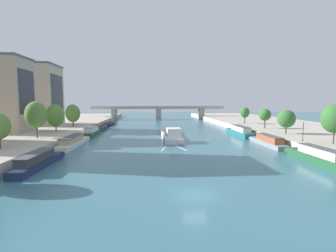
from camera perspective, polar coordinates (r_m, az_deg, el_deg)
The scene contains 24 objects.
ground_plane at distance 26.56m, azimuth 6.36°, elevation -15.85°, with size 400.00×400.00×0.00m, color #386B7A.
quay_left at distance 87.88m, azimuth -29.11°, elevation -0.72°, with size 36.00×170.00×1.92m, color #B7AD9E.
quay_right at distance 92.18m, azimuth 25.85°, elevation -0.30°, with size 36.00×170.00×1.92m, color #B7AD9E.
barge_midriver at distance 63.99m, azimuth 0.72°, elevation -2.12°, with size 4.81×20.88×3.43m.
wake_behind_barge at distance 51.12m, azimuth 1.11°, elevation -5.24°, with size 5.60×5.95×0.03m.
moored_boat_left_upstream at distance 41.00m, azimuth -28.18°, elevation -7.30°, with size 2.83×13.69×2.35m.
moored_boat_left_lone at distance 57.58m, azimuth -21.34°, elevation -3.43°, with size 3.09×16.24×2.30m.
moored_boat_left_second at distance 74.07m, azimuth -17.36°, elevation -1.22°, with size 2.82×13.18×2.63m.
moored_boat_left_far at distance 87.80m, azimuth -15.25°, elevation -0.44°, with size 2.55×12.84×2.22m.
moored_boat_left_near at distance 103.81m, azimuth -13.54°, elevation 0.49°, with size 2.67×13.53×2.08m.
moored_boat_right_gap_after at distance 45.49m, azimuth 31.61°, elevation -6.07°, with size 2.40×14.20×2.64m.
moored_boat_right_near at distance 58.70m, azimuth 22.38°, elevation -3.28°, with size 2.72×14.91×2.37m.
moored_boat_right_lone at distance 73.53m, azimuth 16.48°, elevation -1.20°, with size 3.02×16.55×2.77m.
tree_left_second at distance 59.58m, azimuth -28.54°, elevation 2.33°, with size 4.44×4.44×7.87m.
tree_left_end_of_row at distance 70.61m, azimuth -24.89°, elevation 2.26°, with size 4.56×4.56×7.14m.
tree_left_third at distance 82.93m, azimuth -21.43°, elevation 2.79°, with size 4.47×4.47×6.95m.
tree_right_third at distance 54.25m, azimuth 34.53°, elevation 1.45°, with size 4.64×4.64×7.45m.
tree_right_far at distance 66.09m, azimuth 26.01°, elevation 1.53°, with size 4.16×4.16×5.84m.
tree_right_distant at distance 76.97m, azimuth 21.81°, elevation 2.44°, with size 3.37×3.37×5.69m.
tree_right_by_lamp at distance 90.75m, azimuth 17.56°, elevation 3.02°, with size 3.21×3.21×5.83m.
lamppost_right_bank at distance 55.18m, azimuth 29.13°, elevation -0.76°, with size 0.28×0.28×4.14m.
building_left_corner at distance 75.53m, azimuth -34.51°, elevation 6.10°, with size 13.08×10.36×19.22m.
building_left_tall at distance 93.58m, azimuth -28.28°, elevation 6.48°, with size 13.39×13.35×20.24m.
bridge_far at distance 131.80m, azimuth -2.26°, elevation 3.59°, with size 71.16×4.40×7.32m.
Camera 1 is at (-4.65, -24.25, 9.76)m, focal length 25.99 mm.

